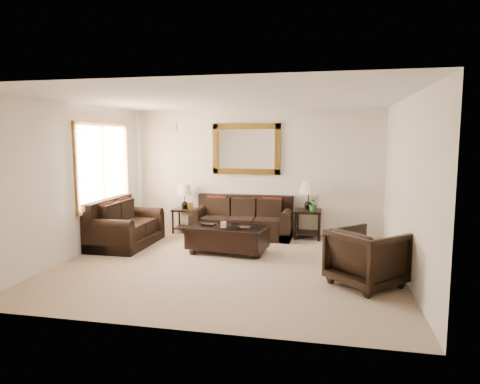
% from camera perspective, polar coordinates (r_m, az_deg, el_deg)
% --- Properties ---
extents(room, '(5.51, 5.01, 2.71)m').
position_cam_1_polar(room, '(6.93, -1.65, 1.14)').
color(room, '#856D5C').
rests_on(room, ground).
extents(window, '(0.07, 1.96, 1.66)m').
position_cam_1_polar(window, '(8.76, -17.69, 3.36)').
color(window, white).
rests_on(window, room).
extents(mirror, '(1.50, 0.06, 1.10)m').
position_cam_1_polar(mirror, '(9.35, 0.83, 5.75)').
color(mirror, '#45300D').
rests_on(mirror, room).
extents(air_vent, '(0.25, 0.02, 0.18)m').
position_cam_1_polar(air_vent, '(9.84, -9.17, 8.64)').
color(air_vent, '#999999').
rests_on(air_vent, room).
extents(sofa, '(2.09, 0.90, 0.86)m').
position_cam_1_polar(sofa, '(9.14, 0.36, -4.00)').
color(sofa, black).
rests_on(sofa, room).
extents(loveseat, '(0.96, 1.61, 0.91)m').
position_cam_1_polar(loveseat, '(8.69, -15.30, -4.68)').
color(loveseat, black).
rests_on(loveseat, room).
extents(end_table_left, '(0.49, 0.49, 1.07)m').
position_cam_1_polar(end_table_left, '(9.55, -7.39, -1.21)').
color(end_table_left, black).
rests_on(end_table_left, room).
extents(end_table_right, '(0.55, 0.55, 1.21)m').
position_cam_1_polar(end_table_right, '(8.99, 9.09, -1.18)').
color(end_table_right, black).
rests_on(end_table_right, room).
extents(coffee_table, '(1.51, 0.94, 0.60)m').
position_cam_1_polar(coffee_table, '(7.85, -1.66, -5.93)').
color(coffee_table, black).
rests_on(coffee_table, room).
extents(armchair, '(1.19, 1.20, 0.90)m').
position_cam_1_polar(armchair, '(6.33, 16.59, -8.03)').
color(armchair, black).
rests_on(armchair, floor).
extents(potted_plant, '(0.31, 0.33, 0.23)m').
position_cam_1_polar(potted_plant, '(8.90, 9.82, -1.76)').
color(potted_plant, '#285F20').
rests_on(potted_plant, end_table_right).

